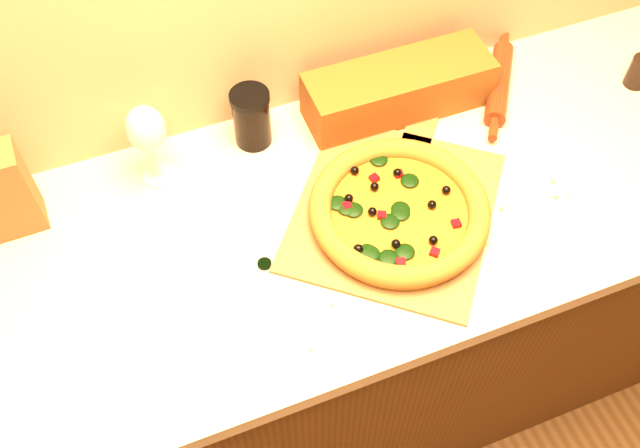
# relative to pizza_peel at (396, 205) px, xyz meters

# --- Properties ---
(cabinet) EXTENTS (2.80, 0.65, 0.86)m
(cabinet) POSITION_rel_pizza_peel_xyz_m (-0.14, 0.02, -0.47)
(cabinet) COLOR #4D2D10
(cabinet) RESTS_ON ground
(countertop) EXTENTS (2.84, 0.68, 0.04)m
(countertop) POSITION_rel_pizza_peel_xyz_m (-0.14, 0.02, -0.02)
(countertop) COLOR beige
(countertop) RESTS_ON cabinet
(pizza_peel) EXTENTS (0.56, 0.58, 0.01)m
(pizza_peel) POSITION_rel_pizza_peel_xyz_m (0.00, 0.00, 0.00)
(pizza_peel) COLOR brown
(pizza_peel) RESTS_ON countertop
(pizza) EXTENTS (0.35, 0.35, 0.05)m
(pizza) POSITION_rel_pizza_peel_xyz_m (-0.01, -0.03, 0.03)
(pizza) COLOR #BE842F
(pizza) RESTS_ON pizza_peel
(bottle_cap) EXTENTS (0.04, 0.04, 0.01)m
(bottle_cap) POSITION_rel_pizza_peel_xyz_m (-0.29, -0.04, -0.00)
(bottle_cap) COLOR black
(bottle_cap) RESTS_ON countertop
(pepper_grinder) EXTENTS (0.05, 0.05, 0.10)m
(pepper_grinder) POSITION_rel_pizza_peel_xyz_m (0.66, 0.12, 0.04)
(pepper_grinder) COLOR black
(pepper_grinder) RESTS_ON countertop
(rolling_pin) EXTENTS (0.21, 0.30, 0.05)m
(rolling_pin) POSITION_rel_pizza_peel_xyz_m (0.35, 0.21, 0.02)
(rolling_pin) COLOR #53200E
(rolling_pin) RESTS_ON countertop
(bread_bag) EXTENTS (0.41, 0.14, 0.11)m
(bread_bag) POSITION_rel_pizza_peel_xyz_m (0.12, 0.25, 0.05)
(bread_bag) COLOR brown
(bread_bag) RESTS_ON countertop
(wine_glass) EXTENTS (0.08, 0.08, 0.19)m
(wine_glass) POSITION_rel_pizza_peel_xyz_m (-0.43, 0.25, 0.13)
(wine_glass) COLOR silver
(wine_glass) RESTS_ON countertop
(paper_bag) EXTENTS (0.10, 0.08, 0.20)m
(paper_bag) POSITION_rel_pizza_peel_xyz_m (-0.71, 0.23, 0.09)
(paper_bag) COLOR brown
(paper_bag) RESTS_ON countertop
(dark_jar) EXTENTS (0.08, 0.08, 0.13)m
(dark_jar) POSITION_rel_pizza_peel_xyz_m (-0.21, 0.27, 0.06)
(dark_jar) COLOR black
(dark_jar) RESTS_ON countertop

